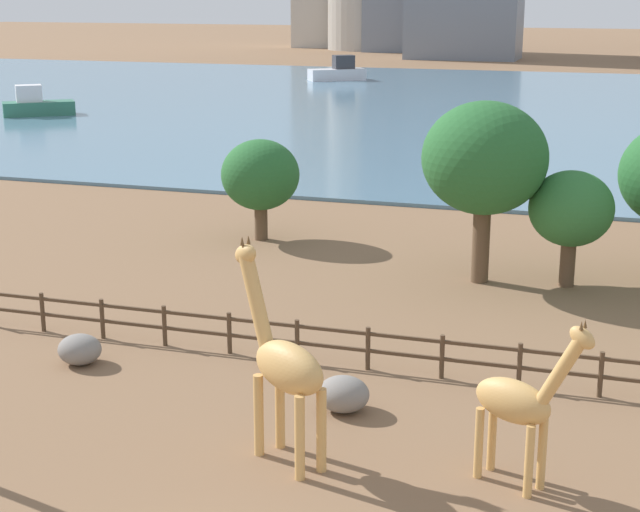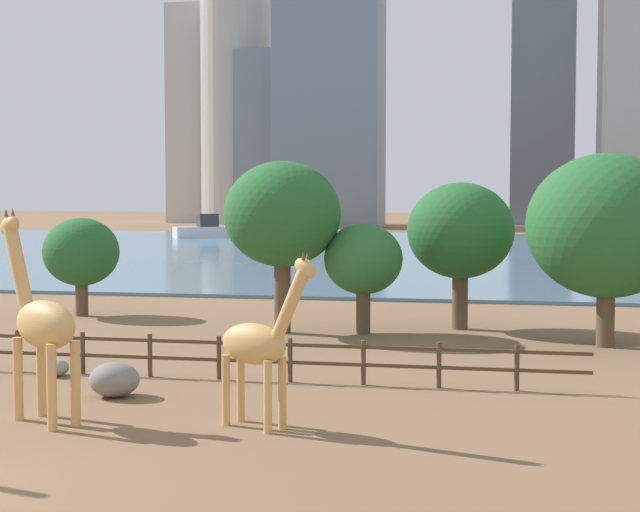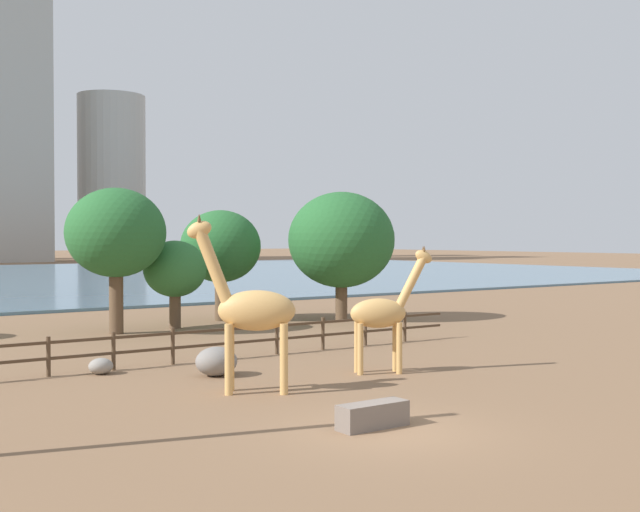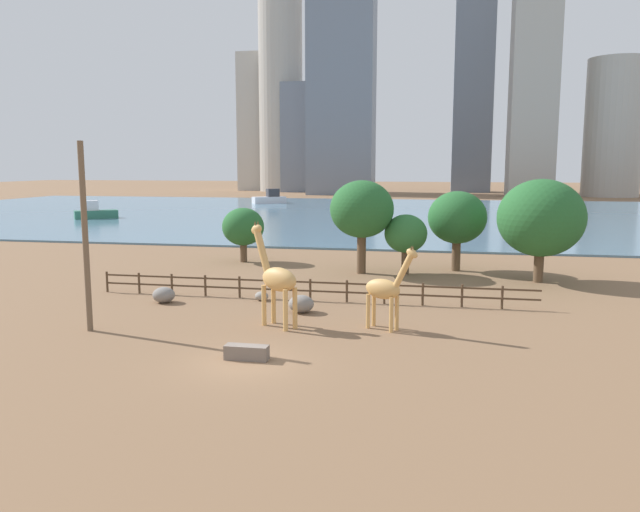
{
  "view_description": "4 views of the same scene",
  "coord_description": "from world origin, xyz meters",
  "px_view_note": "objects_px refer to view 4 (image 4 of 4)",
  "views": [
    {
      "loc": [
        6.9,
        -13.91,
        10.74
      ],
      "look_at": [
        -0.06,
        7.86,
        4.5
      ],
      "focal_mm": 55.0,
      "sensor_mm": 36.0,
      "label": 1
    },
    {
      "loc": [
        10.94,
        -15.78,
        5.51
      ],
      "look_at": [
        3.18,
        22.66,
        3.05
      ],
      "focal_mm": 55.0,
      "sensor_mm": 36.0,
      "label": 2
    },
    {
      "loc": [
        -12.0,
        -14.14,
        4.48
      ],
      "look_at": [
        4.0,
        8.49,
        3.86
      ],
      "focal_mm": 45.0,
      "sensor_mm": 36.0,
      "label": 3
    },
    {
      "loc": [
        7.64,
        -23.18,
        7.92
      ],
      "look_at": [
        -0.36,
        17.17,
        1.91
      ],
      "focal_mm": 35.0,
      "sensor_mm": 36.0,
      "label": 4
    }
  ],
  "objects_px": {
    "boulder_small": "(164,295)",
    "giraffe_tall": "(277,278)",
    "boulder_by_pole": "(262,296)",
    "feeding_trough": "(247,352)",
    "giraffe_companion": "(386,289)",
    "boulder_near_fence": "(301,304)",
    "tree_right_tall": "(406,234)",
    "boat_ferry": "(95,212)",
    "tree_right_small": "(457,218)",
    "tree_left_large": "(243,227)",
    "tree_center_broad": "(362,210)",
    "boat_sailboat": "(270,198)",
    "utility_pole": "(85,238)",
    "tree_left_small": "(541,218)"
  },
  "relations": [
    {
      "from": "boulder_near_fence",
      "to": "boat_ferry",
      "type": "bearing_deg",
      "value": 130.08
    },
    {
      "from": "utility_pole",
      "to": "boat_ferry",
      "type": "height_order",
      "value": "utility_pole"
    },
    {
      "from": "boulder_by_pole",
      "to": "boulder_small",
      "type": "distance_m",
      "value": 5.66
    },
    {
      "from": "giraffe_companion",
      "to": "tree_left_large",
      "type": "relative_size",
      "value": 0.95
    },
    {
      "from": "boulder_by_pole",
      "to": "feeding_trough",
      "type": "bearing_deg",
      "value": -76.6
    },
    {
      "from": "boulder_near_fence",
      "to": "tree_left_large",
      "type": "height_order",
      "value": "tree_left_large"
    },
    {
      "from": "boulder_small",
      "to": "feeding_trough",
      "type": "height_order",
      "value": "boulder_small"
    },
    {
      "from": "utility_pole",
      "to": "tree_left_large",
      "type": "xyz_separation_m",
      "value": [
        0.5,
        22.12,
        -1.63
      ]
    },
    {
      "from": "boat_ferry",
      "to": "tree_left_large",
      "type": "bearing_deg",
      "value": -82.27
    },
    {
      "from": "boulder_small",
      "to": "tree_center_broad",
      "type": "height_order",
      "value": "tree_center_broad"
    },
    {
      "from": "tree_left_small",
      "to": "tree_right_tall",
      "type": "bearing_deg",
      "value": 170.21
    },
    {
      "from": "utility_pole",
      "to": "giraffe_companion",
      "type": "bearing_deg",
      "value": 12.02
    },
    {
      "from": "boulder_near_fence",
      "to": "tree_left_large",
      "type": "xyz_separation_m",
      "value": [
        -8.65,
        16.47,
        2.41
      ]
    },
    {
      "from": "boulder_by_pole",
      "to": "tree_left_small",
      "type": "distance_m",
      "value": 19.69
    },
    {
      "from": "boulder_small",
      "to": "tree_left_large",
      "type": "distance_m",
      "value": 15.82
    },
    {
      "from": "boulder_near_fence",
      "to": "tree_left_small",
      "type": "distance_m",
      "value": 18.63
    },
    {
      "from": "utility_pole",
      "to": "tree_right_small",
      "type": "xyz_separation_m",
      "value": [
        17.61,
        21.12,
        -0.51
      ]
    },
    {
      "from": "boulder_near_fence",
      "to": "feeding_trough",
      "type": "relative_size",
      "value": 0.77
    },
    {
      "from": "giraffe_companion",
      "to": "tree_center_broad",
      "type": "distance_m",
      "value": 16.17
    },
    {
      "from": "boulder_near_fence",
      "to": "tree_right_small",
      "type": "distance_m",
      "value": 17.98
    },
    {
      "from": "boulder_by_pole",
      "to": "tree_right_small",
      "type": "bearing_deg",
      "value": 48.7
    },
    {
      "from": "boat_sailboat",
      "to": "utility_pole",
      "type": "bearing_deg",
      "value": 66.21
    },
    {
      "from": "giraffe_companion",
      "to": "tree_right_tall",
      "type": "distance_m",
      "value": 16.07
    },
    {
      "from": "giraffe_companion",
      "to": "boulder_by_pole",
      "type": "relative_size",
      "value": 5.29
    },
    {
      "from": "tree_left_large",
      "to": "boat_sailboat",
      "type": "distance_m",
      "value": 76.81
    },
    {
      "from": "boulder_by_pole",
      "to": "tree_center_broad",
      "type": "bearing_deg",
      "value": 66.52
    },
    {
      "from": "boulder_small",
      "to": "tree_right_small",
      "type": "xyz_separation_m",
      "value": [
        16.84,
        14.63,
        3.56
      ]
    },
    {
      "from": "feeding_trough",
      "to": "tree_right_small",
      "type": "height_order",
      "value": "tree_right_small"
    },
    {
      "from": "boulder_by_pole",
      "to": "utility_pole",
      "type": "bearing_deg",
      "value": -127.31
    },
    {
      "from": "boulder_by_pole",
      "to": "boat_sailboat",
      "type": "height_order",
      "value": "boat_sailboat"
    },
    {
      "from": "giraffe_companion",
      "to": "utility_pole",
      "type": "bearing_deg",
      "value": -141.91
    },
    {
      "from": "boulder_near_fence",
      "to": "tree_right_tall",
      "type": "relative_size",
      "value": 0.32
    },
    {
      "from": "boat_sailboat",
      "to": "boat_ferry",
      "type": "bearing_deg",
      "value": 35.11
    },
    {
      "from": "boulder_by_pole",
      "to": "tree_center_broad",
      "type": "distance_m",
      "value": 12.24
    },
    {
      "from": "boat_ferry",
      "to": "giraffe_companion",
      "type": "bearing_deg",
      "value": -85.47
    },
    {
      "from": "feeding_trough",
      "to": "tree_left_large",
      "type": "relative_size",
      "value": 0.4
    },
    {
      "from": "boulder_near_fence",
      "to": "boulder_by_pole",
      "type": "bearing_deg",
      "value": 140.13
    },
    {
      "from": "giraffe_companion",
      "to": "tree_left_large",
      "type": "distance_m",
      "value": 23.41
    },
    {
      "from": "giraffe_tall",
      "to": "tree_right_small",
      "type": "height_order",
      "value": "tree_right_small"
    },
    {
      "from": "boulder_near_fence",
      "to": "tree_right_tall",
      "type": "xyz_separation_m",
      "value": [
        4.77,
        13.37,
        2.45
      ]
    },
    {
      "from": "tree_right_tall",
      "to": "tree_right_small",
      "type": "xyz_separation_m",
      "value": [
        3.68,
        2.1,
        1.08
      ]
    },
    {
      "from": "boulder_near_fence",
      "to": "feeding_trough",
      "type": "distance_m",
      "value": 8.5
    },
    {
      "from": "boulder_small",
      "to": "giraffe_tall",
      "type": "bearing_deg",
      "value": -26.56
    },
    {
      "from": "tree_left_large",
      "to": "boat_ferry",
      "type": "xyz_separation_m",
      "value": [
        -33.82,
        34.0,
        -1.8
      ]
    },
    {
      "from": "feeding_trough",
      "to": "tree_center_broad",
      "type": "height_order",
      "value": "tree_center_broad"
    },
    {
      "from": "giraffe_companion",
      "to": "feeding_trough",
      "type": "bearing_deg",
      "value": -105.45
    },
    {
      "from": "tree_center_broad",
      "to": "boat_sailboat",
      "type": "height_order",
      "value": "tree_center_broad"
    },
    {
      "from": "feeding_trough",
      "to": "tree_right_small",
      "type": "relative_size",
      "value": 0.3
    },
    {
      "from": "giraffe_companion",
      "to": "boulder_by_pole",
      "type": "xyz_separation_m",
      "value": [
        -7.76,
        5.15,
        -1.73
      ]
    },
    {
      "from": "tree_right_tall",
      "to": "boulder_near_fence",
      "type": "bearing_deg",
      "value": -109.64
    }
  ]
}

